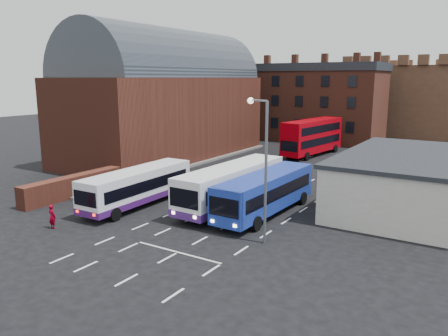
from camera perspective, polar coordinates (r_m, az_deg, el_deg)
The scene contains 13 objects.
ground at distance 31.24m, azimuth -9.88°, elevation -7.12°, with size 180.00×180.00×0.00m, color black.
railway_station at distance 55.68m, azimuth -7.60°, elevation 9.18°, with size 12.00×28.00×16.00m.
forecourt_wall at distance 39.53m, azimuth -19.05°, elevation -2.24°, with size 1.20×10.00×1.80m, color #602B1E.
cream_building at distance 37.01m, azimuth 23.63°, elevation -1.51°, with size 10.40×16.40×4.25m.
brick_terrace at distance 72.78m, azimuth 11.26°, elevation 7.95°, with size 22.00×10.00×11.00m, color brown.
castle_keep at distance 89.03m, azimuth 23.31°, elevation 8.20°, with size 22.00×22.00×12.00m, color brown.
bus_white_outbound at distance 35.14m, azimuth -11.18°, elevation -2.13°, with size 2.89×10.76×2.92m.
bus_white_inbound at distance 34.13m, azimuth 1.07°, elevation -1.95°, with size 3.28×12.06×3.27m.
bus_blue at distance 32.43m, azimuth 5.47°, elevation -2.98°, with size 3.07×11.23×3.04m.
bus_red_double at distance 58.09m, azimuth 11.47°, elevation 4.04°, with size 4.11×11.89×4.66m.
street_lamp at distance 26.17m, azimuth 5.08°, elevation 1.39°, with size 1.69×0.86×8.82m.
pedestrian_red at distance 31.71m, azimuth -21.53°, elevation -5.93°, with size 0.61×0.40×1.66m, color maroon.
pedestrian_beige at distance 33.60m, azimuth -17.98°, elevation -4.64°, with size 0.84×0.65×1.73m, color tan.
Camera 1 is at (20.00, -21.83, 9.99)m, focal length 35.00 mm.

